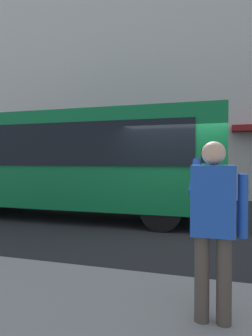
{
  "coord_description": "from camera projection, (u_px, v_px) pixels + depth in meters",
  "views": [
    {
      "loc": [
        -1.07,
        7.66,
        1.67
      ],
      "look_at": [
        1.58,
        -0.74,
        1.47
      ],
      "focal_mm": 33.76,
      "sensor_mm": 36.0,
      "label": 1
    }
  ],
  "objects": [
    {
      "name": "building_facade_far",
      "position": [
        201.0,
        64.0,
        14.0
      ],
      "size": [
        28.0,
        1.55,
        12.0
      ],
      "color": "beige",
      "rests_on": "ground_plane"
    },
    {
      "name": "ground_plane",
      "position": [
        179.0,
        230.0,
        7.66
      ],
      "size": [
        60.0,
        60.0,
        0.0
      ],
      "primitive_type": "plane",
      "color": "#232326"
    },
    {
      "name": "pedestrian_photographer",
      "position": [
        214.0,
        217.0,
        2.94
      ],
      "size": [
        0.53,
        0.52,
        1.7
      ],
      "color": "#4C4238",
      "rests_on": "sidewalk_curb"
    },
    {
      "name": "red_bus",
      "position": [
        68.0,
        161.0,
        9.4
      ],
      "size": [
        9.05,
        2.54,
        3.08
      ],
      "color": "#0F7238",
      "rests_on": "ground_plane"
    }
  ]
}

